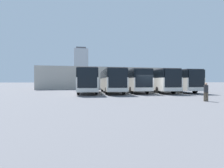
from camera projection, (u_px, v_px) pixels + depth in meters
name	position (u px, v px, depth m)	size (l,w,h in m)	color
ground_plane	(149.00, 95.00, 21.51)	(600.00, 600.00, 0.00)	#5B5B60
bus_0	(176.00, 80.00, 28.16)	(3.48, 11.20, 3.36)	silver
curb_divider_0	(171.00, 92.00, 26.20)	(0.24, 6.10, 0.15)	#B2B2AD
bus_1	(156.00, 80.00, 27.17)	(3.48, 11.20, 3.36)	silver
curb_divider_1	(150.00, 93.00, 25.22)	(0.24, 6.10, 0.15)	#B2B2AD
bus_2	(133.00, 80.00, 27.19)	(3.48, 11.20, 3.36)	silver
curb_divider_2	(125.00, 93.00, 25.23)	(0.24, 6.10, 0.15)	#B2B2AD
bus_3	(112.00, 80.00, 25.82)	(3.48, 11.20, 3.36)	silver
curb_divider_3	(102.00, 93.00, 23.87)	(0.24, 6.10, 0.15)	#B2B2AD
bus_4	(87.00, 80.00, 25.21)	(3.48, 11.20, 3.36)	silver
pedestrian	(206.00, 91.00, 14.82)	(0.46, 0.46, 1.59)	brown
station_building	(109.00, 78.00, 44.44)	(33.37, 14.70, 4.94)	#A8A399
office_tower	(81.00, 66.00, 239.26)	(18.61, 18.61, 48.15)	#ADB2B7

